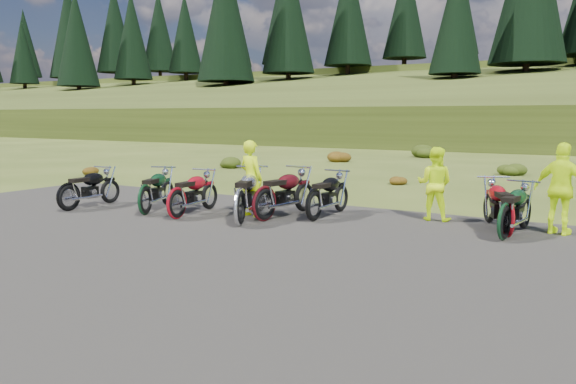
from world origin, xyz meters
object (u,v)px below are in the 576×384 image
Objects in this scene: motorcycle_0 at (69,212)px; motorcycle_7 at (503,242)px; motorcycle_3 at (240,227)px; person_middle at (251,180)px.

motorcycle_7 is at bearing -79.46° from motorcycle_0.
motorcycle_7 reaches higher than motorcycle_0.
motorcycle_3 is (4.72, 0.63, 0.00)m from motorcycle_0.
person_middle is (-0.46, 1.11, 0.89)m from motorcycle_3.
person_middle reaches higher than motorcycle_7.
motorcycle_3 is 5.32m from motorcycle_7.
motorcycle_3 reaches higher than motorcycle_0.
motorcycle_0 is at bearing 108.87° from motorcycle_7.
motorcycle_0 is 0.98× the size of motorcycle_7.
motorcycle_3 is 1.50m from person_middle.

